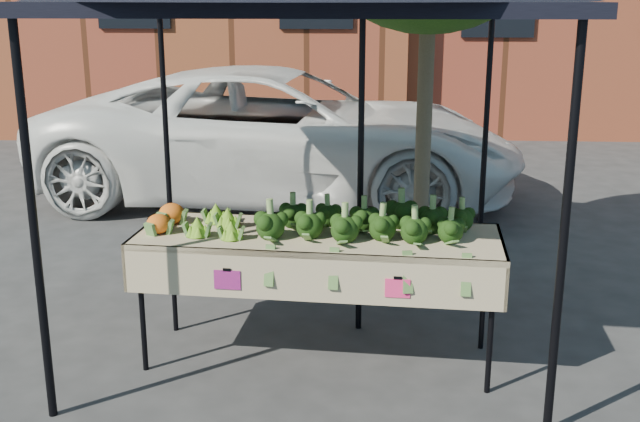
{
  "coord_description": "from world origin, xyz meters",
  "views": [
    {
      "loc": [
        0.36,
        -4.88,
        2.4
      ],
      "look_at": [
        0.04,
        0.16,
        1.0
      ],
      "focal_mm": 43.31,
      "sensor_mm": 36.0,
      "label": 1
    }
  ],
  "objects": [
    {
      "name": "canopy",
      "position": [
        -0.04,
        0.57,
        1.37
      ],
      "size": [
        3.16,
        3.16,
        2.74
      ],
      "primitive_type": null,
      "color": "black",
      "rests_on": "ground"
    },
    {
      "name": "ground",
      "position": [
        0.0,
        0.0,
        0.0
      ],
      "size": [
        90.0,
        90.0,
        0.0
      ],
      "primitive_type": "plane",
      "color": "#2C2C2F"
    },
    {
      "name": "table",
      "position": [
        0.04,
        -0.04,
        0.45
      ],
      "size": [
        2.45,
        0.98,
        0.9
      ],
      "color": "tan",
      "rests_on": "ground"
    },
    {
      "name": "romanesco_cluster",
      "position": [
        -0.62,
        -0.01,
        0.99
      ],
      "size": [
        0.41,
        0.55,
        0.18
      ],
      "primitive_type": "ellipsoid",
      "color": "#77B025",
      "rests_on": "table"
    },
    {
      "name": "broccoli_heap",
      "position": [
        0.37,
        -0.02,
        1.02
      ],
      "size": [
        1.45,
        0.55,
        0.23
      ],
      "primitive_type": "ellipsoid",
      "color": "black",
      "rests_on": "table"
    },
    {
      "name": "cauliflower_pair",
      "position": [
        -0.99,
        0.02,
        0.98
      ],
      "size": [
        0.21,
        0.41,
        0.16
      ],
      "primitive_type": "ellipsoid",
      "color": "orange",
      "rests_on": "table"
    },
    {
      "name": "street_tree",
      "position": [
        0.82,
        1.38,
        1.86
      ],
      "size": [
        1.89,
        1.89,
        3.72
      ],
      "primitive_type": null,
      "color": "#1E4C14",
      "rests_on": "ground"
    }
  ]
}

